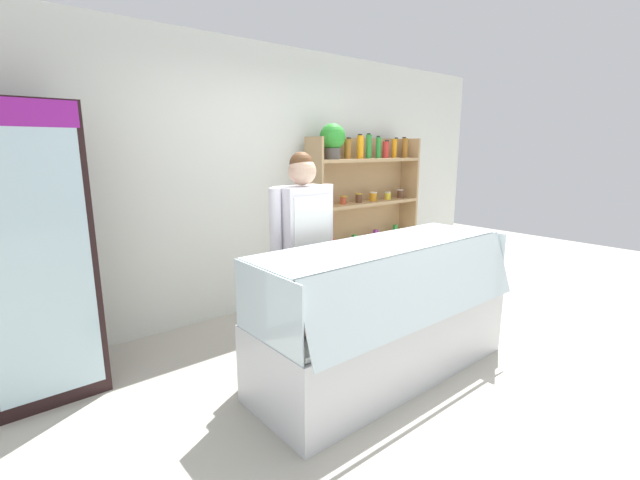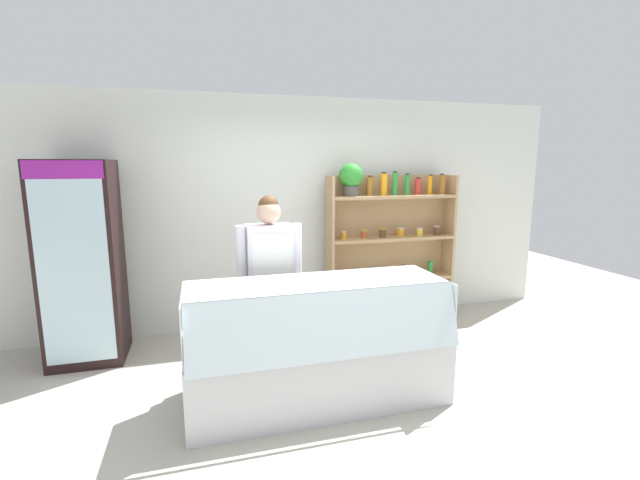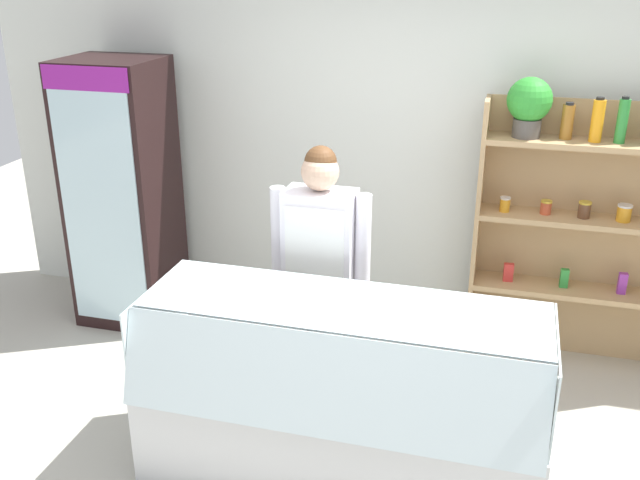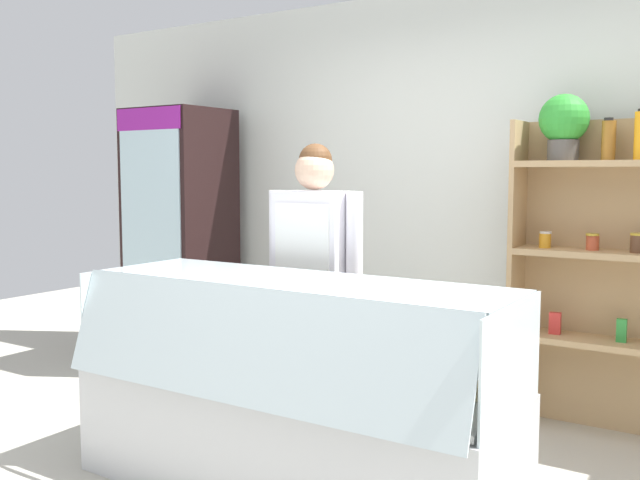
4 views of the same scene
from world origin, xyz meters
The scene contains 6 objects.
ground_plane centered at (0.00, 0.00, 0.00)m, with size 12.00×12.00×0.00m, color #B7B2A3.
back_wall centered at (0.00, 1.99, 1.35)m, with size 6.80×0.10×2.70m, color silver.
drinks_fridge centered at (-2.22, 1.49, 0.99)m, with size 0.68×0.62×1.97m.
shelving_unit centered at (1.06, 1.71, 1.10)m, with size 1.59×0.29×1.94m.
deli_display_case centered at (-0.22, 0.13, 0.31)m, with size 2.08×0.81×1.01m.
shop_clerk centered at (-0.50, 0.75, 0.98)m, with size 0.60×0.25×1.65m.
Camera 1 is at (-2.49, -1.86, 1.68)m, focal length 24.00 mm.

